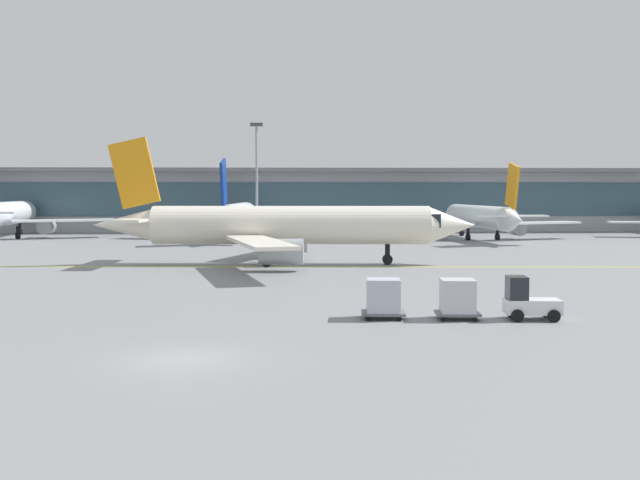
# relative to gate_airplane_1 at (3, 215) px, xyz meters

# --- Properties ---
(ground_plane) EXTENTS (400.00, 400.00, 0.00)m
(ground_plane) POSITION_rel_gate_airplane_1_xyz_m (33.40, -72.38, -3.11)
(ground_plane) COLOR gray
(taxiway_centreline_stripe) EXTENTS (109.86, 6.33, 0.01)m
(taxiway_centreline_stripe) POSITION_rel_gate_airplane_1_xyz_m (37.55, -38.83, -3.10)
(taxiway_centreline_stripe) COLOR yellow
(taxiway_centreline_stripe) RESTS_ON ground_plane
(terminal_concourse) EXTENTS (199.07, 11.00, 9.60)m
(terminal_concourse) POSITION_rel_gate_airplane_1_xyz_m (33.40, 16.74, 1.81)
(terminal_concourse) COLOR #9EA3A8
(terminal_concourse) RESTS_ON ground_plane
(gate_airplane_1) EXTENTS (28.97, 31.31, 10.37)m
(gate_airplane_1) POSITION_rel_gate_airplane_1_xyz_m (0.00, 0.00, 0.00)
(gate_airplane_1) COLOR silver
(gate_airplane_1) RESTS_ON ground_plane
(gate_airplane_2) EXTENTS (27.92, 30.06, 9.96)m
(gate_airplane_2) POSITION_rel_gate_airplane_1_xyz_m (30.61, -2.00, -0.12)
(gate_airplane_2) COLOR silver
(gate_airplane_2) RESTS_ON ground_plane
(gate_airplane_3) EXTENTS (26.43, 28.50, 9.44)m
(gate_airplane_3) POSITION_rel_gate_airplane_1_xyz_m (61.85, -4.82, -0.28)
(gate_airplane_3) COLOR white
(gate_airplane_3) RESTS_ON ground_plane
(taxiing_regional_jet) EXTENTS (32.37, 30.07, 10.72)m
(taxiing_regional_jet) POSITION_rel_gate_airplane_1_xyz_m (37.14, -36.80, 0.11)
(taxiing_regional_jet) COLOR silver
(taxiing_regional_jet) RESTS_ON ground_plane
(baggage_tug) EXTENTS (2.71, 1.81, 2.10)m
(baggage_tug) POSITION_rel_gate_airplane_1_xyz_m (48.80, -64.60, -2.22)
(baggage_tug) COLOR silver
(baggage_tug) RESTS_ON ground_plane
(cargo_dolly_lead) EXTENTS (2.23, 1.77, 1.94)m
(cargo_dolly_lead) POSITION_rel_gate_airplane_1_xyz_m (45.47, -64.32, -2.05)
(cargo_dolly_lead) COLOR #595B60
(cargo_dolly_lead) RESTS_ON ground_plane
(cargo_dolly_trailing) EXTENTS (2.23, 1.77, 1.94)m
(cargo_dolly_trailing) POSITION_rel_gate_airplane_1_xyz_m (41.91, -64.02, -2.05)
(cargo_dolly_trailing) COLOR #595B60
(cargo_dolly_trailing) RESTS_ON ground_plane
(apron_light_mast_1) EXTENTS (1.80, 0.36, 15.91)m
(apron_light_mast_1) POSITION_rel_gate_airplane_1_xyz_m (32.84, 7.99, 5.54)
(apron_light_mast_1) COLOR gray
(apron_light_mast_1) RESTS_ON ground_plane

